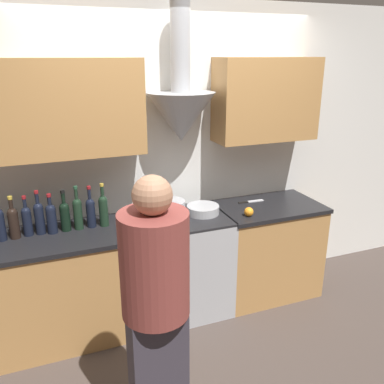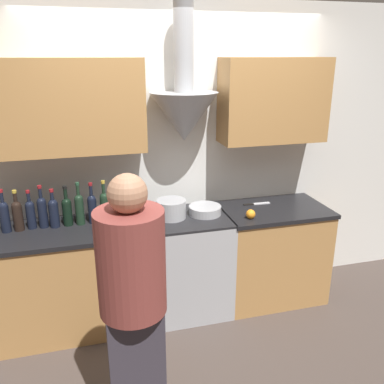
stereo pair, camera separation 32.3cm
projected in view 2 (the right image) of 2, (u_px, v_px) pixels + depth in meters
ground_plane at (198, 327)px, 3.40m from camera, size 12.00×12.00×0.00m
wall_back at (174, 143)px, 3.45m from camera, size 8.40×0.56×2.60m
counter_left at (75, 278)px, 3.31m from camera, size 1.30×0.62×0.88m
counter_right at (271, 252)px, 3.74m from camera, size 0.94×0.62×0.88m
stove_range at (189, 263)px, 3.55m from camera, size 0.65×0.60×0.88m
wine_bottle_1 at (4, 215)px, 3.07m from camera, size 0.07×0.07×0.34m
wine_bottle_2 at (18, 214)px, 3.10m from camera, size 0.08×0.08×0.33m
wine_bottle_3 at (31, 213)px, 3.14m from camera, size 0.07×0.07×0.31m
wine_bottle_4 at (42, 210)px, 3.15m from camera, size 0.07×0.07×0.34m
wine_bottle_5 at (54, 211)px, 3.16m from camera, size 0.08×0.08×0.31m
wine_bottle_6 at (67, 210)px, 3.20m from camera, size 0.08×0.08×0.33m
wine_bottle_7 at (79, 207)px, 3.21m from camera, size 0.07×0.07×0.35m
wine_bottle_8 at (92, 207)px, 3.24m from camera, size 0.07×0.07×0.34m
wine_bottle_9 at (105, 205)px, 3.25m from camera, size 0.07×0.07×0.35m
stock_pot at (171, 209)px, 3.36m from camera, size 0.25×0.25×0.15m
mixing_bowl at (205, 210)px, 3.45m from camera, size 0.28×0.28×0.07m
orange_fruit at (251, 214)px, 3.35m from camera, size 0.08×0.08×0.08m
chefs_knife at (257, 204)px, 3.68m from camera, size 0.25×0.04×0.01m
person_foreground_left at (133, 304)px, 2.20m from camera, size 0.36×0.36×1.62m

